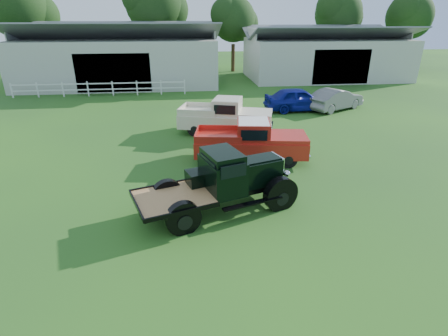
{
  "coord_description": "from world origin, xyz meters",
  "views": [
    {
      "loc": [
        -1.15,
        -10.33,
        6.08
      ],
      "look_at": [
        0.2,
        1.2,
        1.05
      ],
      "focal_mm": 28.0,
      "sensor_mm": 36.0,
      "label": 1
    }
  ],
  "objects_px": {
    "red_pickup": "(251,141)",
    "misc_car_blue": "(299,99)",
    "vintage_flatbed": "(220,182)",
    "misc_car_grey": "(336,99)",
    "white_pickup": "(225,116)"
  },
  "relations": [
    {
      "from": "vintage_flatbed",
      "to": "red_pickup",
      "type": "height_order",
      "value": "vintage_flatbed"
    },
    {
      "from": "misc_car_blue",
      "to": "misc_car_grey",
      "type": "relative_size",
      "value": 1.05
    },
    {
      "from": "misc_car_blue",
      "to": "misc_car_grey",
      "type": "distance_m",
      "value": 2.7
    },
    {
      "from": "misc_car_blue",
      "to": "misc_car_grey",
      "type": "xyz_separation_m",
      "value": [
        2.69,
        -0.02,
        -0.07
      ]
    },
    {
      "from": "vintage_flatbed",
      "to": "misc_car_blue",
      "type": "bearing_deg",
      "value": 43.63
    },
    {
      "from": "red_pickup",
      "to": "white_pickup",
      "type": "distance_m",
      "value": 4.24
    },
    {
      "from": "red_pickup",
      "to": "misc_car_blue",
      "type": "relative_size",
      "value": 1.09
    },
    {
      "from": "white_pickup",
      "to": "red_pickup",
      "type": "bearing_deg",
      "value": -64.55
    },
    {
      "from": "misc_car_blue",
      "to": "red_pickup",
      "type": "bearing_deg",
      "value": 148.1
    },
    {
      "from": "red_pickup",
      "to": "misc_car_blue",
      "type": "xyz_separation_m",
      "value": [
        5.05,
        8.76,
        -0.14
      ]
    },
    {
      "from": "vintage_flatbed",
      "to": "misc_car_blue",
      "type": "distance_m",
      "value": 14.8
    },
    {
      "from": "vintage_flatbed",
      "to": "red_pickup",
      "type": "bearing_deg",
      "value": 48.12
    },
    {
      "from": "white_pickup",
      "to": "misc_car_blue",
      "type": "distance_m",
      "value": 7.31
    },
    {
      "from": "vintage_flatbed",
      "to": "red_pickup",
      "type": "relative_size",
      "value": 1.02
    },
    {
      "from": "misc_car_blue",
      "to": "misc_car_grey",
      "type": "bearing_deg",
      "value": -92.43
    }
  ]
}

